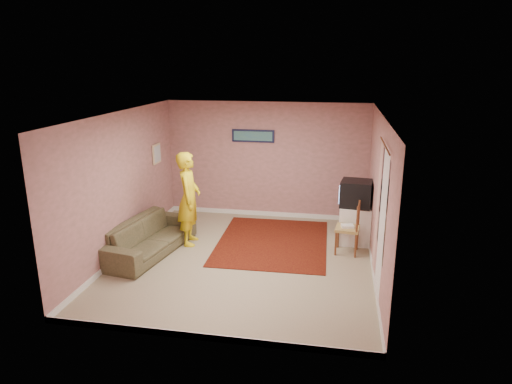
% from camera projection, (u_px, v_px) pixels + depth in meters
% --- Properties ---
extents(ground, '(5.00, 5.00, 0.00)m').
position_uv_depth(ground, '(244.00, 260.00, 8.19)').
color(ground, '#9C9071').
rests_on(ground, ground).
extents(wall_back, '(4.50, 0.02, 2.60)m').
position_uv_depth(wall_back, '(267.00, 160.00, 10.20)').
color(wall_back, '#BD7C81').
rests_on(wall_back, ground).
extents(wall_front, '(4.50, 0.02, 2.60)m').
position_uv_depth(wall_front, '(201.00, 247.00, 5.47)').
color(wall_front, '#BD7C81').
rests_on(wall_front, ground).
extents(wall_left, '(0.02, 5.00, 2.60)m').
position_uv_depth(wall_left, '(122.00, 184.00, 8.22)').
color(wall_left, '#BD7C81').
rests_on(wall_left, ground).
extents(wall_right, '(0.02, 5.00, 2.60)m').
position_uv_depth(wall_right, '(378.00, 197.00, 7.44)').
color(wall_right, '#BD7C81').
rests_on(wall_right, ground).
extents(ceiling, '(4.50, 5.00, 0.02)m').
position_uv_depth(ceiling, '(243.00, 114.00, 7.47)').
color(ceiling, silver).
rests_on(ceiling, wall_back).
extents(baseboard_back, '(4.50, 0.02, 0.10)m').
position_uv_depth(baseboard_back, '(266.00, 214.00, 10.53)').
color(baseboard_back, white).
rests_on(baseboard_back, ground).
extents(baseboard_front, '(4.50, 0.02, 0.10)m').
position_uv_depth(baseboard_front, '(204.00, 337.00, 5.83)').
color(baseboard_front, white).
rests_on(baseboard_front, ground).
extents(baseboard_left, '(0.02, 5.00, 0.10)m').
position_uv_depth(baseboard_left, '(128.00, 249.00, 8.57)').
color(baseboard_left, white).
rests_on(baseboard_left, ground).
extents(baseboard_right, '(0.02, 5.00, 0.10)m').
position_uv_depth(baseboard_right, '(372.00, 267.00, 7.79)').
color(baseboard_right, white).
rests_on(baseboard_right, ground).
extents(window, '(0.01, 1.10, 1.50)m').
position_uv_depth(window, '(383.00, 205.00, 6.55)').
color(window, black).
rests_on(window, wall_right).
extents(curtain_sheer, '(0.01, 0.75, 2.10)m').
position_uv_depth(curtain_sheer, '(382.00, 222.00, 6.47)').
color(curtain_sheer, white).
rests_on(curtain_sheer, wall_right).
extents(curtain_floral, '(0.01, 0.35, 2.10)m').
position_uv_depth(curtain_floral, '(377.00, 207.00, 7.13)').
color(curtain_floral, beige).
rests_on(curtain_floral, wall_right).
extents(curtain_rod, '(0.02, 1.40, 0.02)m').
position_uv_depth(curtain_rod, '(385.00, 145.00, 6.32)').
color(curtain_rod, brown).
rests_on(curtain_rod, wall_right).
extents(picture_back, '(0.95, 0.04, 0.28)m').
position_uv_depth(picture_back, '(253.00, 136.00, 10.06)').
color(picture_back, black).
rests_on(picture_back, wall_back).
extents(picture_left, '(0.04, 0.38, 0.42)m').
position_uv_depth(picture_left, '(157.00, 154.00, 9.66)').
color(picture_left, beige).
rests_on(picture_left, wall_left).
extents(area_rug, '(2.17, 2.69, 0.01)m').
position_uv_depth(area_rug, '(272.00, 242.00, 8.99)').
color(area_rug, black).
rests_on(area_rug, ground).
extents(tv_cabinet, '(0.59, 0.54, 0.75)m').
position_uv_depth(tv_cabinet, '(354.00, 224.00, 8.89)').
color(tv_cabinet, white).
rests_on(tv_cabinet, ground).
extents(crt_tv, '(0.65, 0.59, 0.50)m').
position_uv_depth(crt_tv, '(356.00, 193.00, 8.72)').
color(crt_tv, black).
rests_on(crt_tv, tv_cabinet).
extents(chair_a, '(0.49, 0.48, 0.49)m').
position_uv_depth(chair_a, '(355.00, 210.00, 9.19)').
color(chair_a, tan).
rests_on(chair_a, ground).
extents(dvd_player, '(0.40, 0.32, 0.06)m').
position_uv_depth(dvd_player, '(355.00, 213.00, 9.20)').
color(dvd_player, '#AEAEB3').
rests_on(dvd_player, chair_a).
extents(blue_throw, '(0.41, 0.05, 0.43)m').
position_uv_depth(blue_throw, '(355.00, 199.00, 9.32)').
color(blue_throw, '#94AFF2').
rests_on(blue_throw, chair_a).
extents(chair_b, '(0.47, 0.49, 0.53)m').
position_uv_depth(chair_b, '(348.00, 222.00, 8.36)').
color(chair_b, tan).
rests_on(chair_b, ground).
extents(game_console, '(0.25, 0.20, 0.05)m').
position_uv_depth(game_console, '(348.00, 226.00, 8.38)').
color(game_console, white).
rests_on(game_console, chair_b).
extents(sofa, '(1.20, 2.27, 0.63)m').
position_uv_depth(sofa, '(149.00, 237.00, 8.43)').
color(sofa, brown).
rests_on(sofa, ground).
extents(person, '(0.53, 0.72, 1.81)m').
position_uv_depth(person, '(189.00, 199.00, 8.72)').
color(person, yellow).
rests_on(person, ground).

